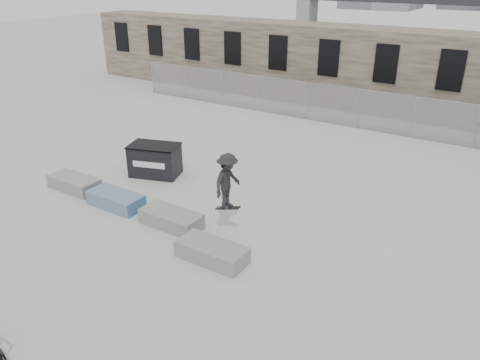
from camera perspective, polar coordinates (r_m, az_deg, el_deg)
name	(u,v)px	position (r m, az deg, el deg)	size (l,w,h in m)	color
ground	(147,212)	(16.01, -11.28, -3.87)	(120.00, 120.00, 0.00)	#B9B9B4
stone_wall	(336,66)	(28.55, 11.66, 13.44)	(36.00, 2.58, 4.50)	brown
chainlink_fence	(308,101)	(25.44, 8.25, 9.55)	(22.06, 0.06, 2.02)	gray
planter_far_left	(74,183)	(18.24, -19.56, -0.31)	(2.00, 0.90, 0.49)	gray
planter_center_left	(116,199)	(16.53, -14.89, -2.28)	(2.00, 0.90, 0.49)	#2C5B84
planter_center_right	(171,218)	(14.96, -8.39, -4.62)	(2.00, 0.90, 0.49)	gray
planter_offset	(212,251)	(13.20, -3.45, -8.69)	(2.00, 0.90, 0.49)	gray
dumpster	(155,160)	(18.56, -10.34, 2.43)	(2.17, 1.70, 1.25)	black
skateboarder	(228,181)	(13.88, -1.53, -0.15)	(0.81, 1.13, 1.87)	black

